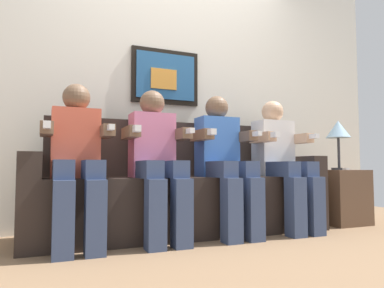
% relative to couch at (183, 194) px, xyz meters
% --- Properties ---
extents(ground_plane, '(6.18, 6.18, 0.00)m').
position_rel_couch_xyz_m(ground_plane, '(0.00, -0.33, -0.31)').
color(ground_plane, '#8C6B4C').
extents(back_wall_assembly, '(4.76, 0.10, 2.60)m').
position_rel_couch_xyz_m(back_wall_assembly, '(-0.00, 0.44, 0.99)').
color(back_wall_assembly, silver).
rests_on(back_wall_assembly, ground_plane).
extents(couch, '(2.36, 0.58, 0.90)m').
position_rel_couch_xyz_m(couch, '(0.00, 0.00, 0.00)').
color(couch, '#2D231E').
rests_on(couch, ground_plane).
extents(person_leftmost, '(0.46, 0.56, 1.11)m').
position_rel_couch_xyz_m(person_leftmost, '(-0.83, -0.17, 0.29)').
color(person_leftmost, '#D8593F').
rests_on(person_leftmost, ground_plane).
extents(person_left_center, '(0.46, 0.56, 1.11)m').
position_rel_couch_xyz_m(person_left_center, '(-0.28, -0.17, 0.29)').
color(person_left_center, pink).
rests_on(person_left_center, ground_plane).
extents(person_right_center, '(0.46, 0.56, 1.11)m').
position_rel_couch_xyz_m(person_right_center, '(0.28, -0.17, 0.29)').
color(person_right_center, '#3F72CC').
rests_on(person_right_center, ground_plane).
extents(person_rightmost, '(0.46, 0.56, 1.11)m').
position_rel_couch_xyz_m(person_rightmost, '(0.83, -0.17, 0.29)').
color(person_rightmost, white).
rests_on(person_rightmost, ground_plane).
extents(side_table_right, '(0.40, 0.40, 0.50)m').
position_rel_couch_xyz_m(side_table_right, '(1.53, -0.11, -0.06)').
color(side_table_right, brown).
rests_on(side_table_right, ground_plane).
extents(table_lamp, '(0.22, 0.22, 0.46)m').
position_rel_couch_xyz_m(table_lamp, '(1.50, -0.13, 0.55)').
color(table_lamp, '#333338').
rests_on(table_lamp, side_table_right).
extents(spare_remote_on_table, '(0.04, 0.13, 0.02)m').
position_rel_couch_xyz_m(spare_remote_on_table, '(1.49, -0.18, 0.20)').
color(spare_remote_on_table, white).
rests_on(spare_remote_on_table, side_table_right).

